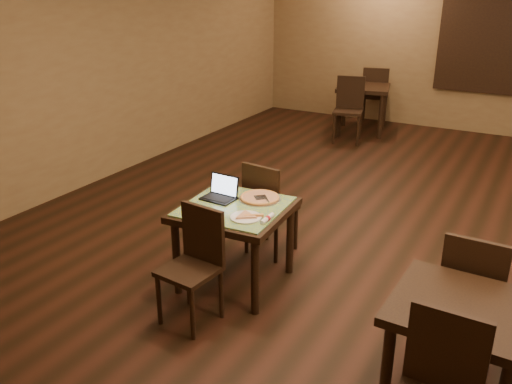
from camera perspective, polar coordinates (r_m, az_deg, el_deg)
The scene contains 19 objects.
ground at distance 6.06m, azimuth 13.41°, elevation -4.64°, with size 10.00×10.00×0.00m, color black.
wall_back at distance 10.43m, azimuth 22.36°, elevation 13.94°, with size 8.00×0.02×3.00m, color olive.
wall_left at distance 7.61m, azimuth -16.29°, elevation 12.35°, with size 0.02×10.00×3.00m, color olive.
mural at distance 10.34m, azimuth 25.16°, elevation 13.75°, with size 2.34×0.05×1.64m.
tiled_table at distance 4.78m, azimuth -2.25°, elevation -2.59°, with size 0.98×0.98×0.76m.
chair_main_near at distance 4.38m, azimuth -6.38°, elevation -6.95°, with size 0.45×0.45×0.95m.
chair_main_far at distance 5.32m, azimuth 1.13°, elevation -1.28°, with size 0.47×0.47×0.97m.
laptop at distance 4.90m, azimuth -3.68°, elevation -0.04°, with size 0.31×0.24×0.20m.
plate at distance 4.49m, azimuth -1.08°, elevation -2.68°, with size 0.26×0.26×0.01m, color white.
pizza_slice at distance 4.49m, azimuth -1.08°, elevation -2.50°, with size 0.20×0.20×0.02m, color beige, non-canonical shape.
pizza_pan at distance 4.87m, azimuth 0.41°, elevation -0.71°, with size 0.38×0.38×0.01m, color silver.
pizza_whole at distance 4.87m, azimuth 0.41°, elevation -0.56°, with size 0.35×0.35×0.02m.
spatula at distance 4.84m, azimuth 0.50°, elevation -0.59°, with size 0.11×0.26×0.01m, color silver.
napkin_roll at distance 4.44m, azimuth 1.19°, elevation -2.82°, with size 0.04×0.19×0.04m.
other_table_b at distance 9.96m, azimuth 11.20°, elevation 10.10°, with size 1.08×1.08×0.84m.
other_table_b_chair_near at distance 9.40m, azimuth 9.77°, elevation 8.99°, with size 0.57×0.57×1.08m.
other_table_b_chair_far at distance 10.56m, azimuth 12.41°, elevation 10.19°, with size 0.57×0.57×1.08m.
other_table_c at distance 3.67m, azimuth 20.61°, elevation -12.68°, with size 0.85×0.85×0.77m.
other_table_c_chair_far at distance 4.20m, azimuth 21.83°, elevation -9.45°, with size 0.44×0.44×1.00m.
Camera 1 is at (1.37, -5.28, 2.62)m, focal length 38.00 mm.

